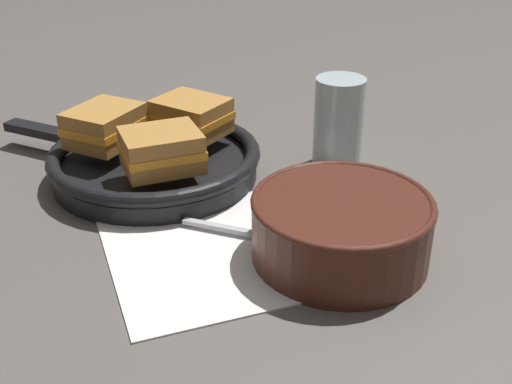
{
  "coord_description": "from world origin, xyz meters",
  "views": [
    {
      "loc": [
        -0.2,
        -0.59,
        0.37
      ],
      "look_at": [
        0.01,
        0.0,
        0.04
      ],
      "focal_mm": 45.0,
      "sensor_mm": 36.0,
      "label": 1
    }
  ],
  "objects_px": {
    "soup_bowl": "(341,225)",
    "drinking_glass": "(338,123)",
    "skillet": "(154,161)",
    "spoon": "(276,238)",
    "sandwich_near_left": "(105,126)",
    "sandwich_far_left": "(191,116)",
    "sandwich_near_right": "(161,150)"
  },
  "relations": [
    {
      "from": "soup_bowl",
      "to": "drinking_glass",
      "type": "xyz_separation_m",
      "value": [
        0.1,
        0.2,
        0.02
      ]
    },
    {
      "from": "skillet",
      "to": "spoon",
      "type": "bearing_deg",
      "value": -66.75
    },
    {
      "from": "sandwich_near_left",
      "to": "sandwich_far_left",
      "type": "relative_size",
      "value": 1.0
    },
    {
      "from": "spoon",
      "to": "skillet",
      "type": "bearing_deg",
      "value": 152.89
    },
    {
      "from": "soup_bowl",
      "to": "skillet",
      "type": "xyz_separation_m",
      "value": [
        -0.14,
        0.25,
        -0.02
      ]
    },
    {
      "from": "skillet",
      "to": "drinking_glass",
      "type": "height_order",
      "value": "drinking_glass"
    },
    {
      "from": "soup_bowl",
      "to": "skillet",
      "type": "bearing_deg",
      "value": 119.32
    },
    {
      "from": "soup_bowl",
      "to": "sandwich_far_left",
      "type": "distance_m",
      "value": 0.29
    },
    {
      "from": "soup_bowl",
      "to": "sandwich_near_right",
      "type": "height_order",
      "value": "sandwich_near_right"
    },
    {
      "from": "spoon",
      "to": "soup_bowl",
      "type": "bearing_deg",
      "value": -1.06
    },
    {
      "from": "soup_bowl",
      "to": "sandwich_near_left",
      "type": "distance_m",
      "value": 0.34
    },
    {
      "from": "sandwich_near_left",
      "to": "drinking_glass",
      "type": "bearing_deg",
      "value": -15.18
    },
    {
      "from": "drinking_glass",
      "to": "skillet",
      "type": "bearing_deg",
      "value": 169.16
    },
    {
      "from": "soup_bowl",
      "to": "spoon",
      "type": "relative_size",
      "value": 1.41
    },
    {
      "from": "spoon",
      "to": "sandwich_near_right",
      "type": "distance_m",
      "value": 0.17
    },
    {
      "from": "spoon",
      "to": "drinking_glass",
      "type": "height_order",
      "value": "drinking_glass"
    },
    {
      "from": "soup_bowl",
      "to": "sandwich_near_left",
      "type": "height_order",
      "value": "sandwich_near_left"
    },
    {
      "from": "sandwich_near_right",
      "to": "sandwich_far_left",
      "type": "distance_m",
      "value": 0.11
    },
    {
      "from": "soup_bowl",
      "to": "spoon",
      "type": "bearing_deg",
      "value": 139.3
    },
    {
      "from": "spoon",
      "to": "drinking_glass",
      "type": "distance_m",
      "value": 0.22
    },
    {
      "from": "sandwich_near_left",
      "to": "sandwich_near_right",
      "type": "xyz_separation_m",
      "value": [
        0.05,
        -0.1,
        0.0
      ]
    },
    {
      "from": "spoon",
      "to": "drinking_glass",
      "type": "bearing_deg",
      "value": 86.71
    },
    {
      "from": "sandwich_near_right",
      "to": "skillet",
      "type": "bearing_deg",
      "value": 88.75
    },
    {
      "from": "drinking_glass",
      "to": "sandwich_near_left",
      "type": "bearing_deg",
      "value": 164.82
    },
    {
      "from": "skillet",
      "to": "sandwich_far_left",
      "type": "xyz_separation_m",
      "value": [
        0.06,
        0.03,
        0.04
      ]
    },
    {
      "from": "sandwich_near_left",
      "to": "drinking_glass",
      "type": "relative_size",
      "value": 0.98
    },
    {
      "from": "skillet",
      "to": "sandwich_far_left",
      "type": "relative_size",
      "value": 2.73
    },
    {
      "from": "sandwich_near_right",
      "to": "sandwich_far_left",
      "type": "height_order",
      "value": "same"
    },
    {
      "from": "skillet",
      "to": "sandwich_near_left",
      "type": "bearing_deg",
      "value": 147.83
    },
    {
      "from": "spoon",
      "to": "sandwich_far_left",
      "type": "relative_size",
      "value": 1.12
    },
    {
      "from": "skillet",
      "to": "sandwich_near_left",
      "type": "height_order",
      "value": "sandwich_near_left"
    },
    {
      "from": "sandwich_near_left",
      "to": "spoon",
      "type": "bearing_deg",
      "value": -59.4
    }
  ]
}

